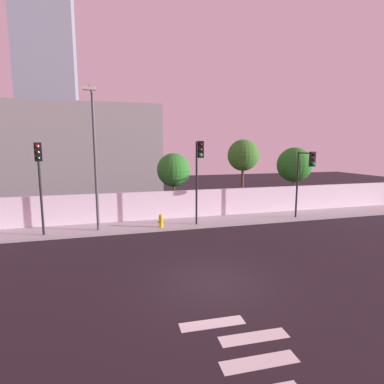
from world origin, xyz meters
name	(u,v)px	position (x,y,z in m)	size (l,w,h in m)	color
ground_plane	(213,282)	(0.00, 0.00, 0.00)	(80.00, 80.00, 0.00)	black
sidewalk	(168,224)	(0.00, 8.20, 0.07)	(36.00, 2.40, 0.15)	#A8A8A8
perimeter_wall	(164,205)	(0.00, 9.49, 1.05)	(36.00, 0.18, 1.80)	white
crosswalk_marking	(249,364)	(-0.61, -4.10, 0.00)	(2.67, 3.89, 0.01)	silver
traffic_light_left	(305,170)	(8.55, 6.81, 3.34)	(0.35, 1.57, 4.34)	black
traffic_light_center	(199,165)	(1.53, 6.81, 3.75)	(0.43, 1.65, 4.93)	black
traffic_light_right	(39,169)	(-6.71, 6.97, 3.66)	(0.46, 1.34, 4.83)	black
street_lamp_curbside	(95,151)	(-4.06, 7.44, 4.55)	(0.61, 2.36, 7.43)	#4C4C51
fire_hydrant	(161,220)	(-0.56, 7.41, 0.56)	(0.44, 0.26, 0.77)	gold
roadside_tree_leftmost	(174,170)	(1.00, 11.04, 3.18)	(2.32, 2.32, 4.35)	brown
roadside_tree_midleft	(243,156)	(6.24, 11.04, 4.14)	(2.30, 2.30, 5.32)	brown
roadside_tree_midright	(294,165)	(10.61, 11.04, 3.40)	(2.69, 2.69, 4.74)	brown
low_building_distant	(84,150)	(-5.66, 23.49, 4.47)	(15.32, 6.00, 8.94)	gray
tower_on_skyline	(46,57)	(-10.47, 35.49, 16.35)	(7.11, 5.00, 32.71)	gray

